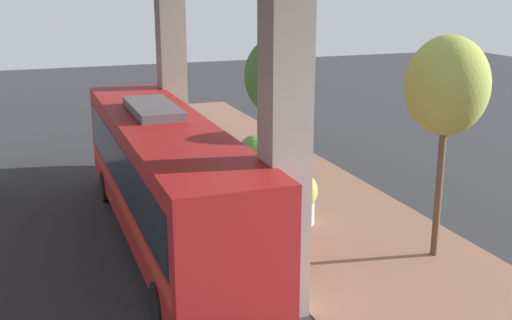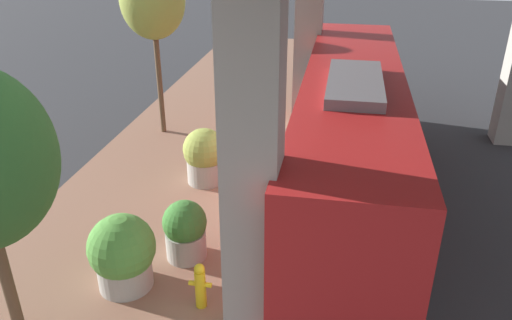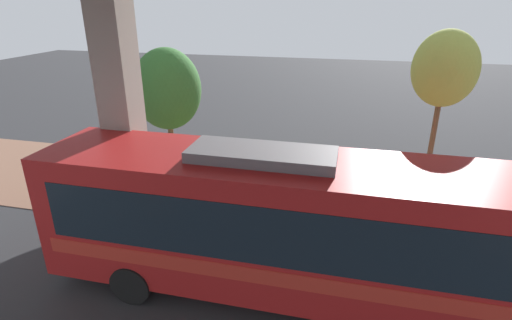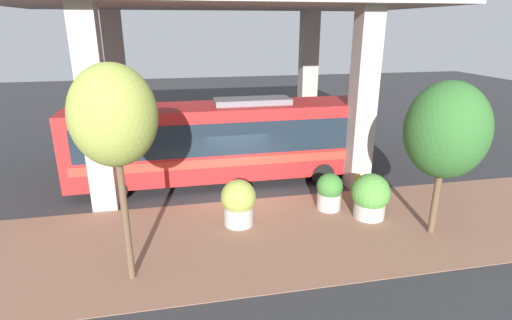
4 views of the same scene
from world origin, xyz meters
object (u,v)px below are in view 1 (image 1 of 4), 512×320
planter_front (256,158)px  bus (165,173)px  planter_middle (242,171)px  street_tree_near (277,76)px  fire_hydrant (209,168)px  street_tree_far (447,87)px  planter_back (297,197)px

planter_front → bus: bearing=46.9°
planter_middle → street_tree_near: bearing=-131.4°
fire_hydrant → bus: bearing=61.9°
street_tree_near → street_tree_far: (-0.65, 9.76, 1.02)m
bus → fire_hydrant: (-2.72, -5.09, -1.51)m
planter_back → street_tree_far: size_ratio=0.28×
planter_back → street_tree_near: size_ratio=0.32×
bus → fire_hydrant: 5.96m
bus → planter_front: (-4.45, -4.76, -1.20)m
planter_front → planter_middle: planter_front is taller
bus → planter_back: size_ratio=7.74×
bus → street_tree_far: bearing=152.4°
street_tree_far → fire_hydrant: bearing=-65.7°
bus → street_tree_far: size_ratio=2.19×
street_tree_near → street_tree_far: size_ratio=0.87×
street_tree_near → planter_front: bearing=46.7°
planter_middle → street_tree_far: street_tree_far is taller
planter_middle → street_tree_far: 8.58m
street_tree_near → planter_middle: bearing=48.6°
fire_hydrant → street_tree_far: (-3.85, 8.53, 4.07)m
planter_front → street_tree_near: street_tree_near is taller
planter_front → planter_back: (0.41, 4.76, 0.01)m
street_tree_far → planter_front: bearing=-75.5°
bus → street_tree_far: 7.85m
planter_front → fire_hydrant: bearing=-10.7°
planter_front → street_tree_far: (-2.12, 8.20, 3.77)m
fire_hydrant → street_tree_far: bearing=114.3°
planter_middle → street_tree_near: street_tree_near is taller
fire_hydrant → planter_middle: bearing=117.1°
bus → planter_front: bearing=-133.1°
fire_hydrant → planter_back: size_ratio=0.62×
bus → fire_hydrant: size_ratio=12.46×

